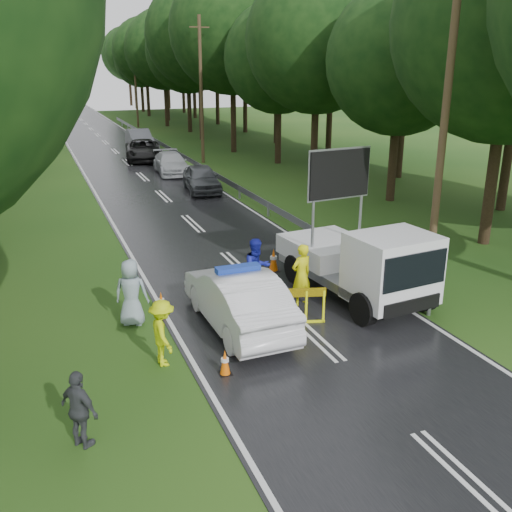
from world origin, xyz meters
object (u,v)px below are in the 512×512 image
police_sedan (238,299)px  work_truck (362,262)px  queue_car_first (202,178)px  queue_car_fourth (139,139)px  civilian (257,269)px  officer (301,275)px  barrier (280,298)px  queue_car_second (171,163)px  queue_car_third (143,150)px

police_sedan → work_truck: 4.19m
queue_car_first → queue_car_fourth: bearing=97.0°
civilian → officer: bearing=-57.6°
police_sedan → work_truck: bearing=-174.8°
work_truck → officer: (-1.92, 0.23, -0.23)m
civilian → queue_car_fourth: bearing=72.7°
police_sedan → civilian: 2.09m
work_truck → queue_car_fourth: 34.75m
barrier → civilian: civilian is taller
barrier → queue_car_first: 17.76m
officer → queue_car_second: 22.57m
officer → queue_car_second: (1.42, 22.52, -0.27)m
police_sedan → barrier: police_sedan is taller
officer → queue_car_third: size_ratio=0.35×
officer → queue_car_first: bearing=-110.3°
officer → queue_car_fourth: bearing=-106.9°
police_sedan → officer: (2.22, 0.69, 0.15)m
queue_car_third → barrier: bearing=-85.7°
queue_car_fourth → police_sedan: bearing=-95.4°
queue_car_second → queue_car_fourth: 12.00m
queue_car_fourth → civilian: bearing=-93.6°
police_sedan → officer: size_ratio=2.57×
civilian → queue_car_first: civilian is taller
civilian → queue_car_fourth: civilian is taller
civilian → queue_car_fourth: size_ratio=0.38×
queue_car_first → civilian: bearing=-93.7°
queue_car_second → queue_car_third: (-0.66, 6.00, 0.08)m
police_sedan → queue_car_third: police_sedan is taller
officer → queue_car_third: (0.76, 28.52, -0.19)m
queue_car_third → work_truck: bearing=-79.8°
work_truck → queue_car_fourth: size_ratio=1.14×
police_sedan → queue_car_first: 17.66m
barrier → queue_car_first: bearing=97.4°
queue_car_fourth → queue_car_second: bearing=-89.9°
queue_car_first → queue_car_third: queue_car_third is taller
police_sedan → civilian: size_ratio=2.58×
work_truck → queue_car_first: size_ratio=1.31×
officer → queue_car_third: officer is taller
police_sedan → queue_car_fourth: bearing=-97.4°
officer → queue_car_first: officer is taller
police_sedan → queue_car_second: bearing=-100.1°
officer → queue_car_second: officer is taller
barrier → police_sedan: bearing=-179.0°
officer → civilian: officer is taller
barrier → queue_car_fourth: 35.62m
police_sedan → queue_car_second: size_ratio=1.04×
police_sedan → work_truck: size_ratio=0.86×
barrier → officer: officer is taller
queue_car_second → work_truck: bearing=-85.2°
officer → civilian: (-1.01, 1.00, -0.00)m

